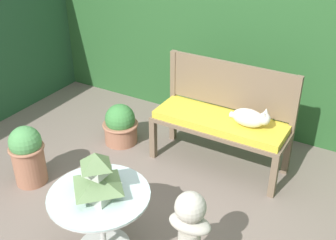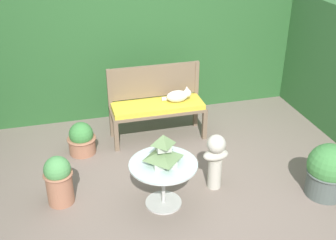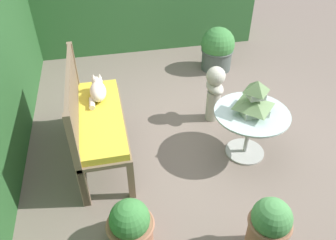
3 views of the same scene
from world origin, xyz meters
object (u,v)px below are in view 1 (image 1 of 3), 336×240
potted_plant_patio_mid (120,125)px  garden_bust (190,227)px  patio_table (100,206)px  pagoda_birdhouse (97,177)px  potted_plant_table_near (28,154)px  cat (250,118)px  garden_bench (220,125)px

potted_plant_patio_mid → garden_bust: bearing=-39.1°
patio_table → garden_bust: 0.68m
pagoda_birdhouse → potted_plant_table_near: 1.23m
pagoda_birdhouse → potted_plant_table_near: pagoda_birdhouse is taller
potted_plant_patio_mid → potted_plant_table_near: bearing=-107.9°
patio_table → pagoda_birdhouse: bearing=-116.6°
garden_bust → potted_plant_patio_mid: size_ratio=1.57×
garden_bust → cat: bearing=89.1°
patio_table → potted_plant_table_near: potted_plant_table_near is taller
potted_plant_patio_mid → patio_table: bearing=-59.3°
cat → garden_bust: (0.07, -1.32, -0.22)m
patio_table → potted_plant_table_near: size_ratio=1.27×
garden_bench → garden_bust: bearing=-74.5°
potted_plant_patio_mid → garden_bench: bearing=7.3°
garden_bench → pagoda_birdhouse: pagoda_birdhouse is taller
potted_plant_table_near → potted_plant_patio_mid: size_ratio=1.32×
pagoda_birdhouse → potted_plant_patio_mid: 1.62m
garden_bust → patio_table: bearing=-171.1°
pagoda_birdhouse → garden_bust: bearing=12.8°
pagoda_birdhouse → cat: bearing=67.9°
pagoda_birdhouse → potted_plant_table_near: bearing=163.5°
garden_bench → potted_plant_table_near: 1.83m
cat → potted_plant_table_near: size_ratio=0.69×
patio_table → potted_plant_patio_mid: patio_table is taller
cat → potted_plant_patio_mid: 1.45m
garden_bust → potted_plant_table_near: garden_bust is taller
patio_table → garden_bust: (0.66, 0.15, -0.02)m
garden_bust → pagoda_birdhouse: bearing=-171.1°
cat → pagoda_birdhouse: pagoda_birdhouse is taller
patio_table → cat: bearing=67.9°
cat → garden_bust: size_ratio=0.58×
garden_bust → potted_plant_table_near: size_ratio=1.19×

